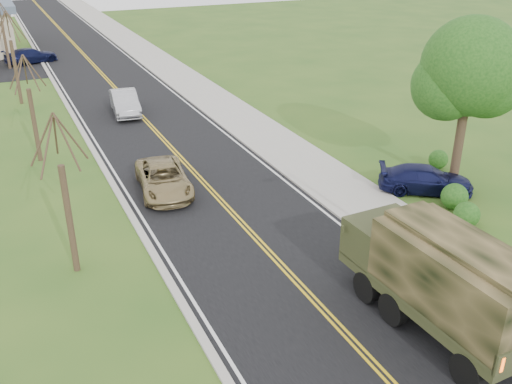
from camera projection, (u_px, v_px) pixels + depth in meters
road at (103, 75)px, 48.42m from camera, size 8.00×120.00×0.01m
curb_right at (151, 70)px, 49.99m from camera, size 0.30×120.00×0.12m
sidewalk_right at (170, 68)px, 50.66m from camera, size 3.20×120.00×0.10m
curb_left at (52, 80)px, 46.81m from camera, size 0.30×120.00×0.10m
leafy_tree at (470, 74)px, 25.71m from camera, size 4.83×4.50×8.10m
bare_tree_a at (67, 207)px, 20.03m from camera, size 1.93×2.26×6.08m
bare_tree_b at (33, 117)px, 29.93m from camera, size 1.83×2.14×5.73m
bare_tree_c at (15, 65)px, 39.64m from camera, size 2.04×2.39×6.42m
bare_tree_d at (5, 40)px, 49.58m from camera, size 1.88×2.20×5.91m
military_truck at (442, 275)px, 17.28m from camera, size 2.67×7.04×3.47m
suv_champagne at (164, 179)px, 27.06m from camera, size 2.87×5.15×1.36m
sedan_silver at (125, 103)px, 38.30m from camera, size 2.12×4.83×1.54m
pickup_navy at (426, 179)px, 27.09m from camera, size 4.68×3.85×1.28m
lot_car_navy at (31, 56)px, 52.45m from camera, size 5.11×3.38×1.37m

